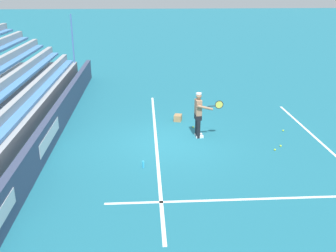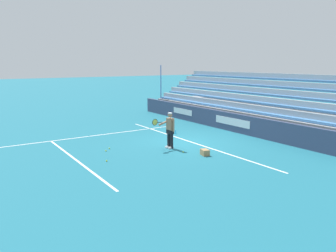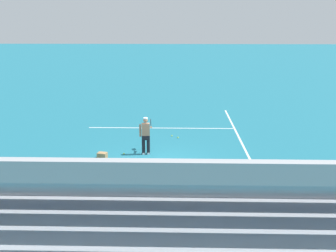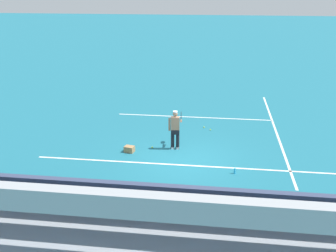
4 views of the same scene
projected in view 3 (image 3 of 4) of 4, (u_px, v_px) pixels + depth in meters
The scene contains 13 objects.
ground_plane at pixel (156, 163), 16.84m from camera, with size 160.00×160.00×0.00m, color #1E6B7F.
court_baseline_white at pixel (155, 167), 16.35m from camera, with size 12.00×0.10×0.01m, color white.
court_sideline_white at pixel (238, 136), 20.59m from camera, with size 0.10×12.00×0.01m, color white.
court_service_line_white at pixel (161, 128), 22.14m from camera, with size 8.22×0.10×0.01m, color white.
back_wall_sponsor_board at pixel (149, 193), 12.61m from camera, with size 21.36×0.25×1.10m.
bleacher_stand at pixel (141, 229), 10.01m from camera, with size 20.29×4.00×3.85m.
tennis_player at pixel (146, 135), 17.68m from camera, with size 0.59×1.02×1.71m.
ball_box_cardboard at pixel (102, 155), 17.34m from camera, with size 0.40×0.30×0.26m, color #A87F51.
tennis_ball_toward_net at pixel (172, 136), 20.58m from camera, with size 0.07×0.07×0.07m, color #CCE533.
tennis_ball_by_box at pixel (144, 132), 21.20m from camera, with size 0.07×0.07×0.07m, color #CCE533.
tennis_ball_near_player at pixel (124, 154), 17.87m from camera, with size 0.07×0.07×0.07m, color #CCE533.
tennis_ball_far_left at pixel (178, 138), 20.27m from camera, with size 0.07×0.07×0.07m, color #CCE533.
water_bottle at pixel (204, 169), 15.82m from camera, with size 0.07×0.07×0.22m, color #33B2E5.
Camera 3 is at (0.94, -15.79, 5.99)m, focal length 42.00 mm.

